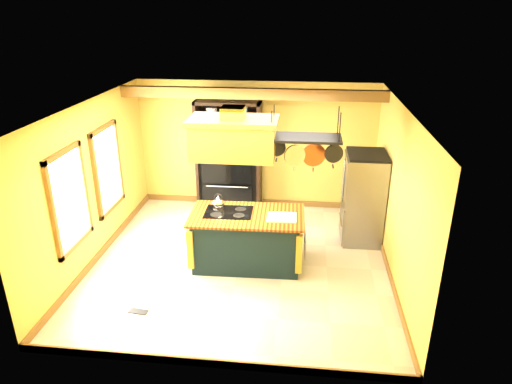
% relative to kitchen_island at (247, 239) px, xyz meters
% --- Properties ---
extents(floor, '(5.00, 5.00, 0.00)m').
position_rel_kitchen_island_xyz_m(floor, '(-0.12, 0.01, -0.47)').
color(floor, beige).
rests_on(floor, ground).
extents(ceiling, '(5.00, 5.00, 0.00)m').
position_rel_kitchen_island_xyz_m(ceiling, '(-0.12, 0.01, 2.23)').
color(ceiling, white).
rests_on(ceiling, wall_back).
extents(wall_back, '(5.00, 0.02, 2.70)m').
position_rel_kitchen_island_xyz_m(wall_back, '(-0.12, 2.51, 0.88)').
color(wall_back, gold).
rests_on(wall_back, floor).
extents(wall_front, '(5.00, 0.02, 2.70)m').
position_rel_kitchen_island_xyz_m(wall_front, '(-0.12, -2.49, 0.88)').
color(wall_front, gold).
rests_on(wall_front, floor).
extents(wall_left, '(0.02, 5.00, 2.70)m').
position_rel_kitchen_island_xyz_m(wall_left, '(-2.62, 0.01, 0.88)').
color(wall_left, gold).
rests_on(wall_left, floor).
extents(wall_right, '(0.02, 5.00, 2.70)m').
position_rel_kitchen_island_xyz_m(wall_right, '(2.38, 0.01, 0.88)').
color(wall_right, gold).
rests_on(wall_right, floor).
extents(ceiling_beam, '(5.00, 0.15, 0.20)m').
position_rel_kitchen_island_xyz_m(ceiling_beam, '(-0.12, 1.71, 2.12)').
color(ceiling_beam, brown).
rests_on(ceiling_beam, ceiling).
extents(window_near, '(0.06, 1.06, 1.56)m').
position_rel_kitchen_island_xyz_m(window_near, '(-2.59, -0.79, 0.93)').
color(window_near, brown).
rests_on(window_near, wall_left).
extents(window_far, '(0.06, 1.06, 1.56)m').
position_rel_kitchen_island_xyz_m(window_far, '(-2.59, 0.61, 0.93)').
color(window_far, brown).
rests_on(window_far, wall_left).
extents(kitchen_island, '(1.91, 1.10, 1.11)m').
position_rel_kitchen_island_xyz_m(kitchen_island, '(0.00, 0.00, 0.00)').
color(kitchen_island, black).
rests_on(kitchen_island, floor).
extents(range_hood, '(1.37, 0.78, 0.80)m').
position_rel_kitchen_island_xyz_m(range_hood, '(-0.20, -0.00, 1.77)').
color(range_hood, '#B78E2D').
rests_on(range_hood, ceiling).
extents(pot_rack, '(1.16, 0.55, 0.94)m').
position_rel_kitchen_island_xyz_m(pot_rack, '(0.91, 0.00, 1.69)').
color(pot_rack, black).
rests_on(pot_rack, ceiling).
extents(refrigerator, '(0.72, 0.84, 1.65)m').
position_rel_kitchen_island_xyz_m(refrigerator, '(2.00, 1.10, 0.33)').
color(refrigerator, gray).
rests_on(refrigerator, floor).
extents(hutch, '(1.33, 0.60, 2.36)m').
position_rel_kitchen_island_xyz_m(hutch, '(-0.66, 2.26, 0.44)').
color(hutch, black).
rests_on(hutch, floor).
extents(floor_register, '(0.29, 0.15, 0.01)m').
position_rel_kitchen_island_xyz_m(floor_register, '(-1.40, -1.52, -0.46)').
color(floor_register, black).
rests_on(floor_register, floor).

